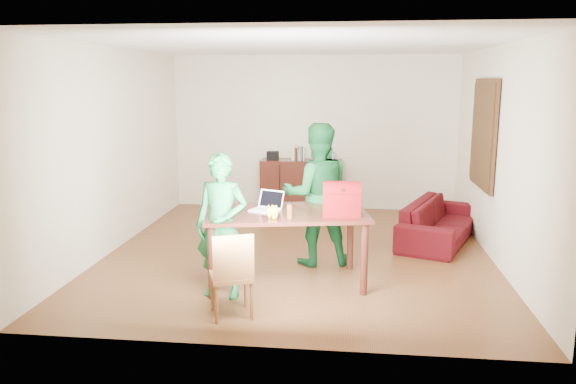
# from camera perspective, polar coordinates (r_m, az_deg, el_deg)

# --- Properties ---
(room) EXTENTS (5.20, 5.70, 2.90)m
(room) POSITION_cam_1_polar(r_m,az_deg,el_deg) (7.41, 1.29, 3.86)
(room) COLOR #4A2D12
(room) RESTS_ON ground
(table) EXTENTS (1.93, 1.31, 0.83)m
(table) POSITION_cam_1_polar(r_m,az_deg,el_deg) (6.26, -0.21, -2.96)
(table) COLOR black
(table) RESTS_ON ground
(chair) EXTENTS (0.50, 0.49, 0.86)m
(chair) POSITION_cam_1_polar(r_m,az_deg,el_deg) (5.55, -5.75, -10.03)
(chair) COLOR brown
(chair) RESTS_ON ground
(person_near) EXTENTS (0.60, 0.43, 1.54)m
(person_near) POSITION_cam_1_polar(r_m,az_deg,el_deg) (5.92, -6.77, -3.43)
(person_near) COLOR #16642F
(person_near) RESTS_ON ground
(person_far) EXTENTS (0.97, 0.82, 1.76)m
(person_far) POSITION_cam_1_polar(r_m,az_deg,el_deg) (6.93, 2.97, -0.24)
(person_far) COLOR #115024
(person_far) RESTS_ON ground
(laptop) EXTENTS (0.37, 0.32, 0.22)m
(laptop) POSITION_cam_1_polar(r_m,az_deg,el_deg) (6.25, -2.38, -1.57)
(laptop) COLOR white
(laptop) RESTS_ON table
(bananas) EXTENTS (0.17, 0.13, 0.06)m
(bananas) POSITION_cam_1_polar(r_m,az_deg,el_deg) (5.91, -1.59, -2.45)
(bananas) COLOR yellow
(bananas) RESTS_ON table
(bottle) EXTENTS (0.07, 0.07, 0.18)m
(bottle) POSITION_cam_1_polar(r_m,az_deg,el_deg) (5.89, 0.16, -1.88)
(bottle) COLOR #602F16
(bottle) RESTS_ON table
(red_bag) EXTENTS (0.41, 0.25, 0.29)m
(red_bag) POSITION_cam_1_polar(r_m,az_deg,el_deg) (6.03, 5.46, -1.05)
(red_bag) COLOR #690707
(red_bag) RESTS_ON table
(sofa) EXTENTS (1.42, 2.10, 0.57)m
(sofa) POSITION_cam_1_polar(r_m,az_deg,el_deg) (8.31, 15.15, -2.91)
(sofa) COLOR #350706
(sofa) RESTS_ON ground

